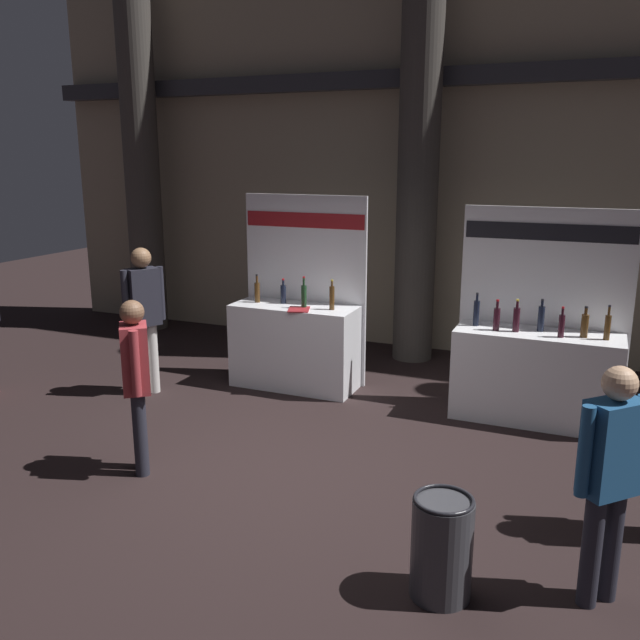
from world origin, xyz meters
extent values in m
plane|color=black|center=(0.00, 0.00, 0.00)|extent=(24.74, 24.74, 0.00)
cube|color=gray|center=(0.00, 4.53, 3.45)|extent=(12.37, 0.25, 6.89)
cube|color=#2D2D33|center=(0.00, 4.22, 3.79)|extent=(12.37, 0.20, 0.24)
cylinder|color=#423D38|center=(-4.46, 3.86, 2.96)|extent=(0.55, 0.55, 5.92)
cylinder|color=#423D38|center=(0.00, 3.86, 2.96)|extent=(0.55, 0.55, 5.92)
cube|color=white|center=(-1.01, 2.10, 0.51)|extent=(1.52, 0.60, 1.02)
cube|color=white|center=(-1.01, 2.44, 1.16)|extent=(1.59, 0.04, 2.32)
cube|color=maroon|center=(-1.01, 2.42, 2.02)|extent=(1.55, 0.01, 0.18)
cylinder|color=#472D14|center=(-1.51, 2.12, 1.14)|extent=(0.07, 0.07, 0.24)
cylinder|color=#472D14|center=(-1.51, 2.12, 1.31)|extent=(0.03, 0.03, 0.09)
cylinder|color=black|center=(-1.51, 2.12, 1.36)|extent=(0.03, 0.03, 0.02)
cylinder|color=black|center=(-1.19, 2.18, 1.13)|extent=(0.07, 0.07, 0.23)
cylinder|color=black|center=(-1.19, 2.18, 1.28)|extent=(0.03, 0.03, 0.06)
cylinder|color=red|center=(-1.19, 2.18, 1.32)|extent=(0.03, 0.03, 0.02)
cylinder|color=#19381E|center=(-0.85, 2.04, 1.16)|extent=(0.06, 0.06, 0.27)
cylinder|color=#19381E|center=(-0.85, 2.04, 1.34)|extent=(0.03, 0.03, 0.09)
cylinder|color=red|center=(-0.85, 2.04, 1.39)|extent=(0.03, 0.03, 0.02)
cylinder|color=#472D14|center=(-0.52, 2.10, 1.16)|extent=(0.06, 0.06, 0.28)
cylinder|color=#472D14|center=(-0.52, 2.10, 1.33)|extent=(0.03, 0.03, 0.06)
cylinder|color=gold|center=(-0.52, 2.10, 1.37)|extent=(0.03, 0.03, 0.02)
cube|color=maroon|center=(-0.87, 1.92, 1.03)|extent=(0.32, 0.36, 0.01)
cube|color=white|center=(1.81, 2.10, 0.49)|extent=(1.70, 0.60, 0.98)
cube|color=white|center=(1.81, 2.44, 1.13)|extent=(1.78, 0.04, 2.25)
cube|color=black|center=(1.81, 2.42, 2.00)|extent=(1.73, 0.01, 0.18)
cylinder|color=black|center=(1.15, 2.16, 1.12)|extent=(0.06, 0.06, 0.28)
cylinder|color=black|center=(1.15, 2.16, 1.29)|extent=(0.03, 0.03, 0.07)
cylinder|color=black|center=(1.15, 2.16, 1.33)|extent=(0.03, 0.03, 0.02)
cylinder|color=black|center=(1.38, 2.04, 1.10)|extent=(0.07, 0.07, 0.24)
cylinder|color=black|center=(1.38, 2.04, 1.26)|extent=(0.03, 0.03, 0.08)
cylinder|color=red|center=(1.38, 2.04, 1.30)|extent=(0.03, 0.03, 0.02)
cylinder|color=black|center=(1.58, 2.06, 1.11)|extent=(0.07, 0.07, 0.25)
cylinder|color=black|center=(1.58, 2.06, 1.27)|extent=(0.03, 0.03, 0.08)
cylinder|color=gold|center=(1.58, 2.06, 1.32)|extent=(0.03, 0.03, 0.02)
cylinder|color=black|center=(1.82, 2.18, 1.11)|extent=(0.07, 0.07, 0.27)
cylinder|color=black|center=(1.82, 2.18, 1.28)|extent=(0.03, 0.03, 0.06)
cylinder|color=black|center=(1.82, 2.18, 1.32)|extent=(0.03, 0.03, 0.02)
cylinder|color=black|center=(2.03, 2.01, 1.09)|extent=(0.06, 0.06, 0.23)
cylinder|color=black|center=(2.03, 2.01, 1.25)|extent=(0.03, 0.03, 0.07)
cylinder|color=red|center=(2.03, 2.01, 1.29)|extent=(0.03, 0.03, 0.02)
cylinder|color=#472D14|center=(2.25, 2.10, 1.10)|extent=(0.07, 0.07, 0.24)
cylinder|color=#472D14|center=(2.25, 2.10, 1.25)|extent=(0.03, 0.03, 0.07)
cylinder|color=black|center=(2.25, 2.10, 1.29)|extent=(0.03, 0.03, 0.02)
cylinder|color=#472D14|center=(2.46, 2.08, 1.10)|extent=(0.06, 0.06, 0.25)
cylinder|color=#472D14|center=(2.46, 2.08, 1.27)|extent=(0.03, 0.03, 0.09)
cylinder|color=black|center=(2.46, 2.08, 1.33)|extent=(0.03, 0.03, 0.02)
cylinder|color=#38383D|center=(1.56, -1.19, 0.33)|extent=(0.40, 0.40, 0.67)
torus|color=black|center=(1.56, -1.19, 0.68)|extent=(0.39, 0.39, 0.02)
cylinder|color=silver|center=(-2.56, 1.15, 0.42)|extent=(0.12, 0.12, 0.85)
cylinder|color=silver|center=(-2.49, 1.27, 0.42)|extent=(0.12, 0.12, 0.85)
cube|color=#23232D|center=(-2.52, 1.21, 1.18)|extent=(0.36, 0.41, 0.67)
sphere|color=#8C6647|center=(-2.52, 1.21, 1.64)|extent=(0.23, 0.23, 0.23)
cylinder|color=#23232D|center=(-2.63, 1.02, 1.20)|extent=(0.08, 0.08, 0.64)
cylinder|color=#23232D|center=(-2.42, 1.40, 1.20)|extent=(0.08, 0.08, 0.64)
cylinder|color=#23232D|center=(2.56, -0.81, 0.38)|extent=(0.12, 0.12, 0.76)
cylinder|color=#23232D|center=(2.44, -0.92, 0.38)|extent=(0.12, 0.12, 0.76)
cube|color=navy|center=(2.50, -0.87, 1.06)|extent=(0.39, 0.40, 0.60)
sphere|color=tan|center=(2.50, -0.87, 1.47)|extent=(0.21, 0.21, 0.21)
cylinder|color=navy|center=(2.65, -0.71, 1.08)|extent=(0.08, 0.08, 0.57)
cylinder|color=navy|center=(2.35, -1.02, 1.08)|extent=(0.08, 0.08, 0.57)
cylinder|color=#23232D|center=(-1.27, -0.56, 0.38)|extent=(0.12, 0.12, 0.76)
cylinder|color=#23232D|center=(-1.37, -0.45, 0.38)|extent=(0.12, 0.12, 0.76)
cube|color=maroon|center=(-1.32, -0.50, 1.07)|extent=(0.38, 0.39, 0.60)
sphere|color=brown|center=(-1.32, -0.50, 1.48)|extent=(0.21, 0.21, 0.21)
cylinder|color=maroon|center=(-1.19, -0.66, 1.08)|extent=(0.08, 0.08, 0.57)
cylinder|color=maroon|center=(-1.45, -0.34, 1.08)|extent=(0.08, 0.08, 0.57)
camera|label=1|loc=(2.31, -4.99, 2.78)|focal=37.50mm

